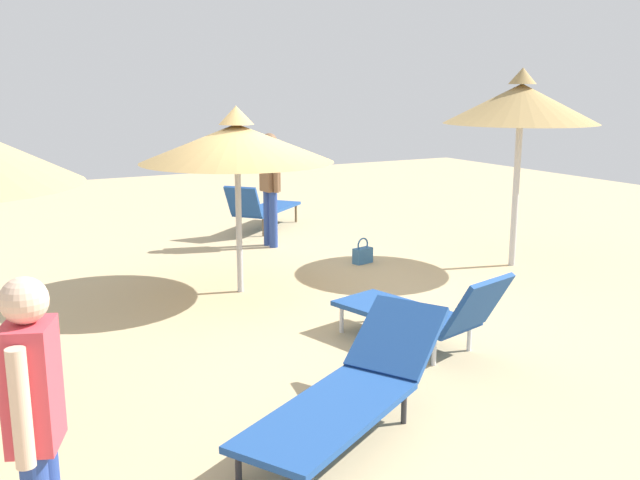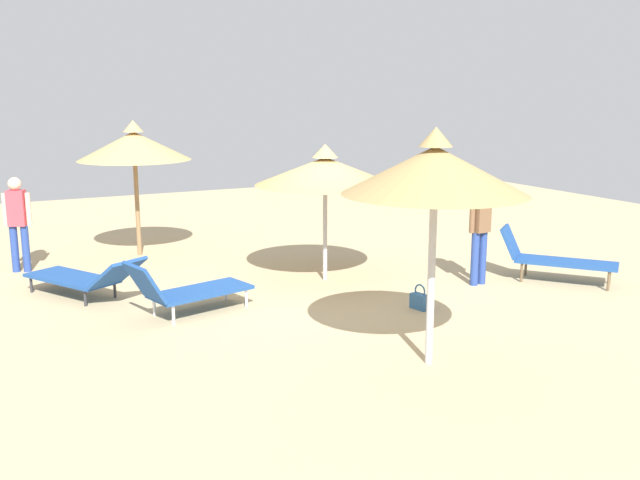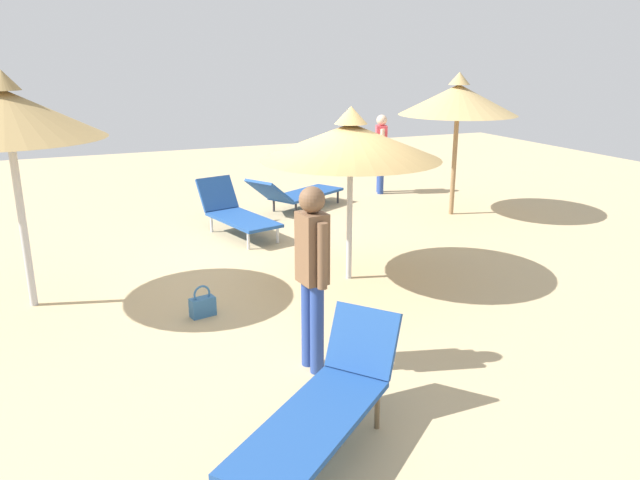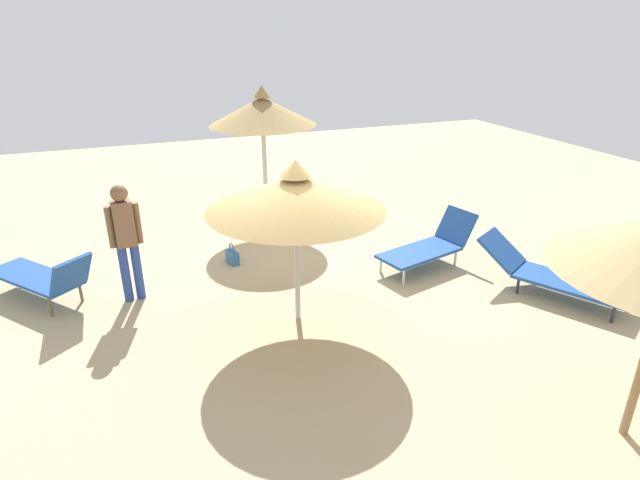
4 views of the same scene
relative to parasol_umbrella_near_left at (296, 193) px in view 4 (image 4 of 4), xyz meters
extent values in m
cube|color=tan|center=(-0.34, -0.53, -1.89)|extent=(24.00, 24.00, 0.10)
cylinder|color=#B2B2B7|center=(0.00, 0.00, -0.82)|extent=(0.07, 0.07, 2.03)
cone|color=#997A47|center=(0.00, 0.00, 0.00)|extent=(2.32, 2.32, 0.45)
cone|color=#997A47|center=(0.00, 0.00, 0.33)|extent=(0.42, 0.42, 0.22)
cylinder|color=#B2B2B7|center=(-0.64, -3.89, -0.62)|extent=(0.09, 0.09, 2.43)
cone|color=tan|center=(-0.64, -3.89, 0.42)|extent=(2.09, 2.09, 0.54)
cone|color=tan|center=(-0.64, -3.89, 0.79)|extent=(0.38, 0.38, 0.22)
cube|color=#1E478C|center=(-3.93, 0.97, -1.57)|extent=(1.33, 1.69, 0.05)
cylinder|color=#2D2D33|center=(-4.49, 1.41, -1.72)|extent=(0.04, 0.04, 0.25)
cylinder|color=#2D2D33|center=(-4.01, 1.67, -1.72)|extent=(0.04, 0.04, 0.25)
cylinder|color=#2D2D33|center=(-3.85, 0.26, -1.72)|extent=(0.04, 0.04, 0.25)
cylinder|color=#2D2D33|center=(-3.37, 0.52, -1.72)|extent=(0.04, 0.04, 0.25)
cube|color=#1E478C|center=(-3.40, 0.03, -1.33)|extent=(0.87, 0.86, 0.47)
cube|color=#1E478C|center=(3.47, -1.97, -1.49)|extent=(1.46, 1.61, 0.05)
cylinder|color=brown|center=(3.70, -2.65, -1.68)|extent=(0.04, 0.04, 0.32)
cylinder|color=brown|center=(3.23, -1.29, -1.68)|extent=(0.04, 0.04, 0.32)
cylinder|color=brown|center=(2.85, -1.60, -1.68)|extent=(0.04, 0.04, 0.32)
cube|color=#1E478C|center=(2.88, -1.26, -1.22)|extent=(0.63, 0.59, 0.52)
cube|color=#1E478C|center=(-2.40, -0.76, -1.54)|extent=(1.55, 0.97, 0.05)
cylinder|color=silver|center=(-1.88, -0.35, -1.70)|extent=(0.04, 0.04, 0.28)
cylinder|color=silver|center=(-1.75, -0.88, -1.70)|extent=(0.04, 0.04, 0.28)
cylinder|color=silver|center=(-3.05, -0.64, -1.70)|extent=(0.04, 0.04, 0.28)
cylinder|color=silver|center=(-2.92, -1.17, -1.70)|extent=(0.04, 0.04, 0.28)
cube|color=#1E478C|center=(-3.24, -0.97, -1.25)|extent=(0.49, 0.71, 0.54)
cylinder|color=navy|center=(2.19, -1.38, -1.40)|extent=(0.13, 0.13, 0.88)
cylinder|color=navy|center=(2.02, -1.40, -1.40)|extent=(0.13, 0.13, 0.88)
cube|color=brown|center=(2.11, -1.39, -0.63)|extent=(0.30, 0.25, 0.66)
sphere|color=brown|center=(2.11, -1.39, -0.18)|extent=(0.24, 0.24, 0.24)
cylinder|color=brown|center=(2.29, -1.37, -0.65)|extent=(0.09, 0.09, 0.61)
cylinder|color=brown|center=(1.92, -1.41, -0.65)|extent=(0.09, 0.09, 0.61)
cube|color=#336699|center=(0.48, -2.09, -1.73)|extent=(0.19, 0.31, 0.22)
torus|color=#336699|center=(0.48, -2.09, -1.57)|extent=(0.07, 0.21, 0.21)
camera|label=1|loc=(-7.92, 3.21, 0.69)|focal=39.93mm
camera|label=2|loc=(-5.31, -10.32, 1.28)|focal=40.00mm
camera|label=3|loc=(7.05, -3.41, 1.07)|focal=34.71mm
camera|label=4|loc=(1.95, 5.91, 1.98)|focal=28.83mm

